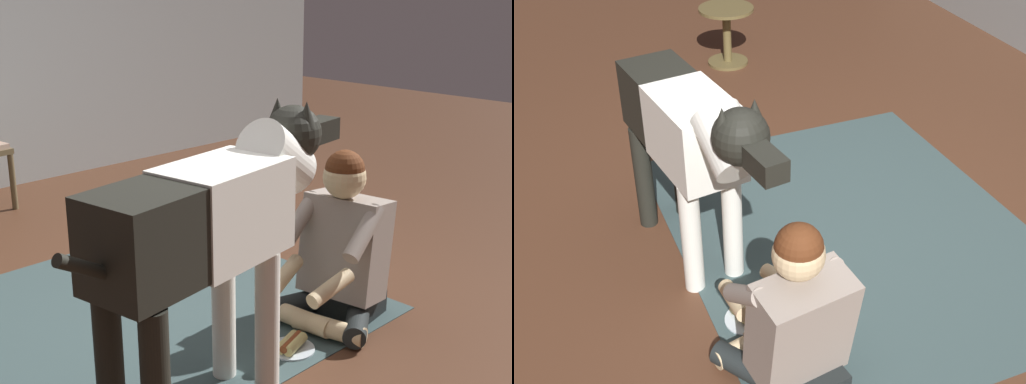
# 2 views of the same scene
# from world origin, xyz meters

# --- Properties ---
(ground_plane) EXTENTS (14.66, 14.66, 0.00)m
(ground_plane) POSITION_xyz_m (0.00, 0.00, 0.00)
(ground_plane) COLOR #4E2E1E
(area_rug) EXTENTS (2.38, 1.93, 0.01)m
(area_rug) POSITION_xyz_m (-0.12, 0.22, 0.00)
(area_rug) COLOR #374B4C
(area_rug) RESTS_ON ground
(person_sitting_on_floor) EXTENTS (0.67, 0.57, 0.86)m
(person_sitting_on_floor) POSITION_xyz_m (0.71, -0.52, 0.36)
(person_sitting_on_floor) COLOR black
(person_sitting_on_floor) RESTS_ON ground
(large_dog) EXTENTS (1.53, 0.43, 1.17)m
(large_dog) POSITION_xyz_m (-0.23, -0.66, 0.77)
(large_dog) COLOR white
(large_dog) RESTS_ON ground
(hot_dog_on_plate) EXTENTS (0.22, 0.22, 0.06)m
(hot_dog_on_plate) POSITION_xyz_m (0.30, -0.58, 0.03)
(hot_dog_on_plate) COLOR silver
(hot_dog_on_plate) RESTS_ON ground
(round_side_table) EXTENTS (0.46, 0.46, 0.49)m
(round_side_table) POSITION_xyz_m (-2.63, 0.34, 0.30)
(round_side_table) COLOR brown
(round_side_table) RESTS_ON ground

